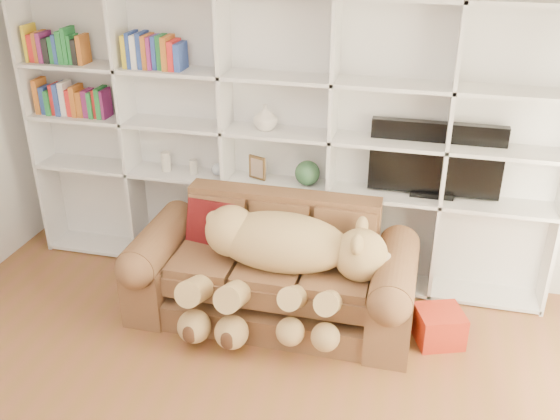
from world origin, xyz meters
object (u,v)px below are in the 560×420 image
(sofa, at_px, (274,275))
(teddy_bear, at_px, (280,258))
(gift_box, at_px, (439,326))
(tv, at_px, (436,160))

(sofa, bearing_deg, teddy_bear, -62.34)
(gift_box, relative_size, tv, 0.32)
(teddy_bear, xyz_separation_m, tv, (1.04, 0.86, 0.54))
(tv, bearing_deg, teddy_bear, -140.43)
(teddy_bear, relative_size, tv, 1.48)
(teddy_bear, bearing_deg, gift_box, 4.56)
(sofa, relative_size, teddy_bear, 1.44)
(sofa, distance_m, teddy_bear, 0.35)
(tv, bearing_deg, sofa, -149.28)
(teddy_bear, relative_size, gift_box, 4.58)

